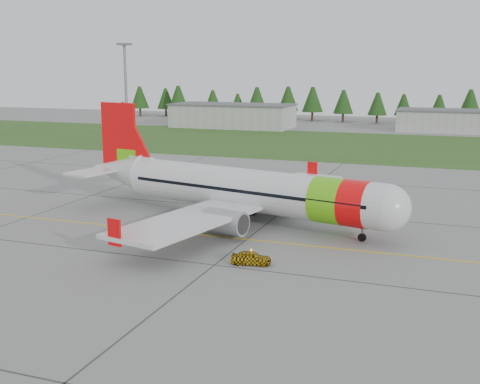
% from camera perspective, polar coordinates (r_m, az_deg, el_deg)
% --- Properties ---
extents(ground, '(320.00, 320.00, 0.00)m').
position_cam_1_polar(ground, '(53.84, -12.38, -5.63)').
color(ground, gray).
rests_on(ground, ground).
extents(aircraft, '(38.60, 36.22, 11.85)m').
position_cam_1_polar(aircraft, '(62.18, 0.21, 0.22)').
color(aircraft, silver).
rests_on(aircraft, ground).
extents(follow_me_car, '(1.38, 1.53, 3.31)m').
position_cam_1_polar(follow_me_car, '(49.04, 1.07, -5.04)').
color(follow_me_car, '#E7B40C').
rests_on(follow_me_car, ground).
extents(service_van, '(1.82, 1.74, 4.78)m').
position_cam_1_polar(service_van, '(111.94, -10.17, 4.61)').
color(service_van, silver).
rests_on(service_van, ground).
extents(grass_strip, '(320.00, 50.00, 0.03)m').
position_cam_1_polar(grass_strip, '(129.28, 7.40, 4.56)').
color(grass_strip, '#30561E').
rests_on(grass_strip, ground).
extents(taxi_guideline, '(120.00, 0.25, 0.02)m').
position_cam_1_polar(taxi_guideline, '(60.45, -8.34, -3.56)').
color(taxi_guideline, gold).
rests_on(taxi_guideline, ground).
extents(hangar_west, '(32.00, 14.00, 6.00)m').
position_cam_1_polar(hangar_west, '(164.33, -0.70, 7.19)').
color(hangar_west, '#A8A8A3').
rests_on(hangar_west, ground).
extents(hangar_east, '(24.00, 12.00, 5.20)m').
position_cam_1_polar(hangar_east, '(161.79, 19.02, 6.35)').
color(hangar_east, '#A8A8A3').
rests_on(hangar_east, ground).
extents(floodlight_mast, '(0.50, 0.50, 20.00)m').
position_cam_1_polar(floodlight_mast, '(117.81, -10.73, 8.65)').
color(floodlight_mast, slate).
rests_on(floodlight_mast, ground).
extents(treeline, '(160.00, 8.00, 10.00)m').
position_cam_1_polar(treeline, '(183.69, 11.34, 8.06)').
color(treeline, '#1C3F14').
rests_on(treeline, ground).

